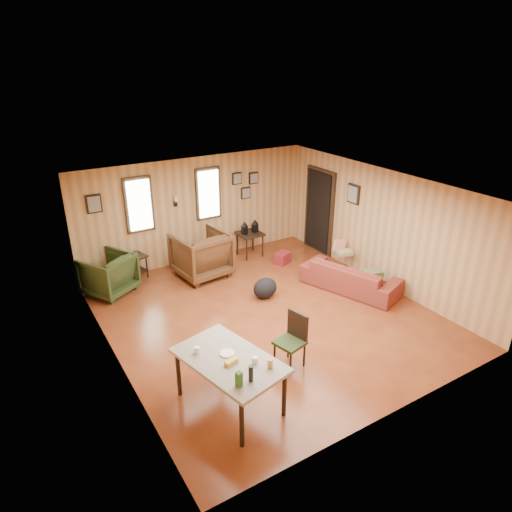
{
  "coord_description": "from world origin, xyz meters",
  "views": [
    {
      "loc": [
        -3.98,
        -6.11,
        4.44
      ],
      "look_at": [
        0.0,
        0.4,
        1.05
      ],
      "focal_mm": 32.0,
      "sensor_mm": 36.0,
      "label": 1
    }
  ],
  "objects_px": {
    "sofa": "(351,272)",
    "recliner_brown": "(201,252)",
    "dining_table": "(230,363)",
    "recliner_green": "(108,272)",
    "side_table": "(250,232)",
    "end_table": "(133,263)"
  },
  "relations": [
    {
      "from": "recliner_green",
      "to": "end_table",
      "type": "height_order",
      "value": "recliner_green"
    },
    {
      "from": "end_table",
      "to": "side_table",
      "type": "bearing_deg",
      "value": -5.01
    },
    {
      "from": "recliner_brown",
      "to": "end_table",
      "type": "distance_m",
      "value": 1.47
    },
    {
      "from": "recliner_green",
      "to": "recliner_brown",
      "type": "bearing_deg",
      "value": 142.6
    },
    {
      "from": "end_table",
      "to": "recliner_brown",
      "type": "bearing_deg",
      "value": -25.6
    },
    {
      "from": "sofa",
      "to": "recliner_brown",
      "type": "height_order",
      "value": "recliner_brown"
    },
    {
      "from": "sofa",
      "to": "dining_table",
      "type": "relative_size",
      "value": 1.19
    },
    {
      "from": "dining_table",
      "to": "side_table",
      "type": "bearing_deg",
      "value": 43.49
    },
    {
      "from": "side_table",
      "to": "dining_table",
      "type": "height_order",
      "value": "dining_table"
    },
    {
      "from": "sofa",
      "to": "dining_table",
      "type": "bearing_deg",
      "value": 95.12
    },
    {
      "from": "side_table",
      "to": "dining_table",
      "type": "relative_size",
      "value": 0.53
    },
    {
      "from": "sofa",
      "to": "end_table",
      "type": "xyz_separation_m",
      "value": [
        -3.62,
        2.81,
        -0.03
      ]
    },
    {
      "from": "sofa",
      "to": "recliner_green",
      "type": "bearing_deg",
      "value": 40.59
    },
    {
      "from": "side_table",
      "to": "sofa",
      "type": "bearing_deg",
      "value": -71.51
    },
    {
      "from": "recliner_brown",
      "to": "dining_table",
      "type": "distance_m",
      "value": 4.13
    },
    {
      "from": "dining_table",
      "to": "recliner_brown",
      "type": "bearing_deg",
      "value": 57.35
    },
    {
      "from": "recliner_brown",
      "to": "side_table",
      "type": "xyz_separation_m",
      "value": [
        1.45,
        0.39,
        0.05
      ]
    },
    {
      "from": "recliner_brown",
      "to": "dining_table",
      "type": "height_order",
      "value": "recliner_brown"
    },
    {
      "from": "sofa",
      "to": "recliner_green",
      "type": "relative_size",
      "value": 2.19
    },
    {
      "from": "end_table",
      "to": "side_table",
      "type": "xyz_separation_m",
      "value": [
        2.76,
        -0.24,
        0.24
      ]
    },
    {
      "from": "recliner_green",
      "to": "side_table",
      "type": "height_order",
      "value": "recliner_green"
    },
    {
      "from": "dining_table",
      "to": "end_table",
      "type": "bearing_deg",
      "value": 76.03
    }
  ]
}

